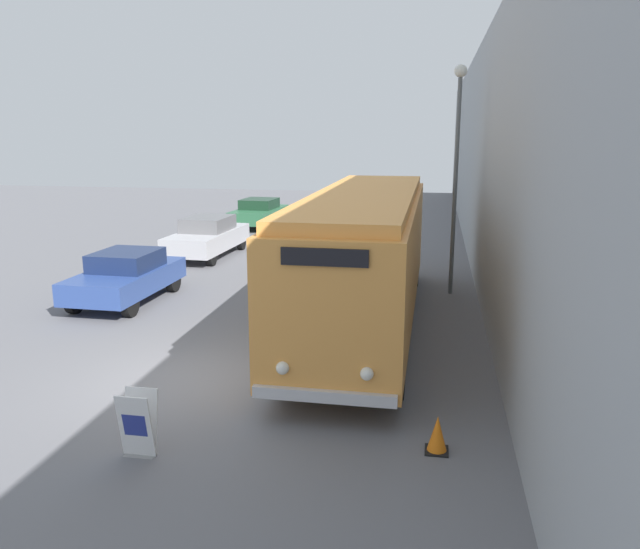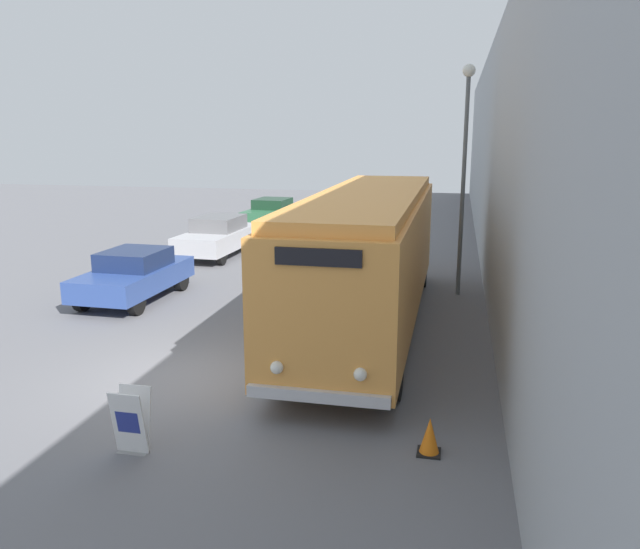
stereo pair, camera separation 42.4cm
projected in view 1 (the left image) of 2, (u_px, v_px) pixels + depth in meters
ground_plane at (183, 381)px, 12.23m from camera, size 80.00×80.00×0.00m
building_wall_right at (484, 160)px, 19.84m from camera, size 0.30×60.00×7.76m
vintage_bus at (365, 252)px, 15.38m from camera, size 2.52×11.59×3.37m
sign_board at (138, 425)px, 9.34m from camera, size 0.52×0.38×1.02m
streetlamp at (457, 150)px, 17.93m from camera, size 0.36×0.36×6.62m
parked_car_near at (126, 276)px, 17.80m from camera, size 1.96×4.14×1.46m
parked_car_mid at (208, 236)px, 24.30m from camera, size 2.02×4.72×1.55m
parked_car_far at (259, 213)px, 31.75m from camera, size 2.14×4.30×1.44m
traffic_cone at (437, 434)px, 9.49m from camera, size 0.36×0.36×0.58m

